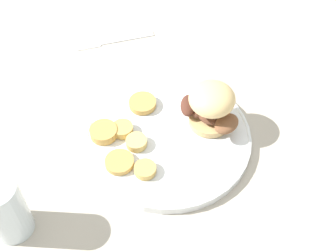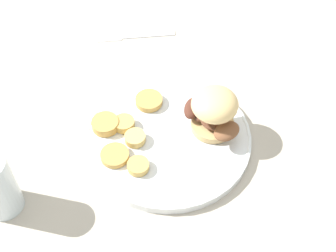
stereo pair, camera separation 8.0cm
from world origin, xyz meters
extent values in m
plane|color=#B2A899|center=(0.00, 0.00, 0.00)|extent=(4.00, 4.00, 0.00)
cylinder|color=white|center=(0.00, 0.00, 0.01)|extent=(0.29, 0.29, 0.02)
torus|color=white|center=(0.00, 0.00, 0.01)|extent=(0.29, 0.29, 0.01)
cylinder|color=tan|center=(0.06, -0.05, 0.02)|extent=(0.08, 0.08, 0.01)
ellipsoid|color=#563323|center=(0.06, -0.05, 0.04)|extent=(0.07, 0.07, 0.02)
ellipsoid|color=#4C281E|center=(0.06, -0.01, 0.05)|extent=(0.06, 0.04, 0.02)
ellipsoid|color=#563323|center=(0.07, -0.05, 0.04)|extent=(0.03, 0.03, 0.02)
ellipsoid|color=brown|center=(0.05, -0.09, 0.05)|extent=(0.06, 0.05, 0.02)
ellipsoid|color=brown|center=(0.07, -0.05, 0.04)|extent=(0.04, 0.04, 0.02)
ellipsoid|color=#563323|center=(0.06, -0.04, 0.04)|extent=(0.04, 0.03, 0.02)
ellipsoid|color=#E5C17F|center=(0.06, -0.05, 0.08)|extent=(0.08, 0.08, 0.05)
cylinder|color=tan|center=(-0.09, 0.00, 0.02)|extent=(0.04, 0.04, 0.01)
cylinder|color=tan|center=(0.04, 0.07, 0.02)|extent=(0.05, 0.05, 0.01)
cylinder|color=#DBB766|center=(-0.04, 0.04, 0.02)|extent=(0.04, 0.04, 0.01)
cylinder|color=tan|center=(-0.05, 0.10, 0.03)|extent=(0.05, 0.05, 0.02)
cylinder|color=tan|center=(-0.03, 0.07, 0.03)|extent=(0.04, 0.04, 0.01)
cylinder|color=tan|center=(-0.09, 0.05, 0.02)|extent=(0.05, 0.05, 0.01)
cube|color=silver|center=(0.21, 0.20, 0.00)|extent=(0.09, 0.10, 0.00)
cube|color=silver|center=(0.15, 0.26, 0.00)|extent=(0.05, 0.05, 0.00)
camera|label=1|loc=(-0.45, -0.22, 0.67)|focal=50.00mm
camera|label=2|loc=(-0.41, -0.29, 0.67)|focal=50.00mm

